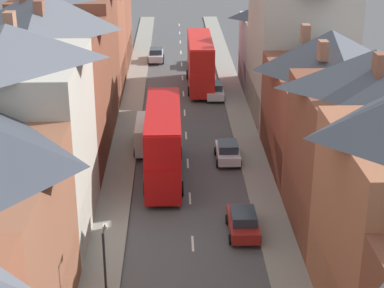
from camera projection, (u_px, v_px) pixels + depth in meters
name	position (u px, v px, depth m)	size (l,w,h in m)	color
pavement_left	(128.00, 127.00, 56.59)	(2.20, 104.00, 0.14)	gray
pavement_right	(243.00, 126.00, 56.89)	(2.20, 104.00, 0.14)	gray
centre_line_dashes	(186.00, 135.00, 54.91)	(0.14, 97.80, 0.01)	silver
terrace_row_left	(38.00, 102.00, 43.23)	(8.00, 79.26, 14.12)	brown
terrace_row_right	(353.00, 129.00, 40.07)	(8.00, 66.36, 14.53)	#B2704C
double_decker_bus_lead	(163.00, 141.00, 45.94)	(2.74, 10.80, 5.30)	#B70F0F
double_decker_bus_mid_street	(200.00, 62.00, 67.08)	(2.74, 10.80, 5.30)	red
car_near_blue	(197.00, 59.00, 76.37)	(1.90, 4.50, 1.63)	#4C515B
car_near_silver	(228.00, 151.00, 49.51)	(1.90, 3.95, 1.57)	silver
car_parked_left_a	(243.00, 222.00, 38.99)	(1.90, 4.00, 1.59)	maroon
car_parked_right_a	(214.00, 90.00, 64.51)	(1.90, 4.53, 1.62)	silver
car_parked_left_b	(156.00, 55.00, 78.08)	(1.90, 4.14, 1.66)	#B7BABF
delivery_van	(148.00, 134.00, 51.51)	(2.20, 5.20, 2.41)	silver
street_lamp	(106.00, 275.00, 29.32)	(0.20, 1.12, 5.50)	black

